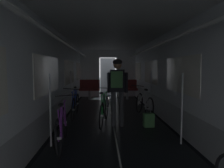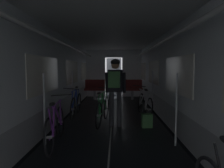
{
  "view_description": "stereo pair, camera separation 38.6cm",
  "coord_description": "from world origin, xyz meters",
  "px_view_note": "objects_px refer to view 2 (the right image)",
  "views": [
    {
      "loc": [
        -0.27,
        -1.82,
        1.5
      ],
      "look_at": [
        0.0,
        4.27,
        1.03
      ],
      "focal_mm": 33.13,
      "sensor_mm": 36.0,
      "label": 1
    },
    {
      "loc": [
        0.11,
        -1.82,
        1.5
      ],
      "look_at": [
        0.0,
        4.27,
        1.03
      ],
      "focal_mm": 33.13,
      "sensor_mm": 36.0,
      "label": 2
    }
  ],
  "objects_px": {
    "bench_seat_far_right": "(132,87)",
    "bicycle_green_in_aisle": "(103,110)",
    "bicycle_blue": "(76,104)",
    "backpack_on_floor": "(147,121)",
    "bicycle_silver": "(145,105)",
    "bench_seat_far_left": "(95,87)",
    "person_cyclist_aisle": "(115,85)",
    "bicycle_purple": "(56,126)"
  },
  "relations": [
    {
      "from": "backpack_on_floor",
      "to": "person_cyclist_aisle",
      "type": "bearing_deg",
      "value": 176.77
    },
    {
      "from": "bicycle_blue",
      "to": "person_cyclist_aisle",
      "type": "height_order",
      "value": "person_cyclist_aisle"
    },
    {
      "from": "person_cyclist_aisle",
      "to": "bicycle_green_in_aisle",
      "type": "xyz_separation_m",
      "value": [
        -0.33,
        0.27,
        -0.69
      ]
    },
    {
      "from": "bicycle_silver",
      "to": "bicycle_green_in_aisle",
      "type": "relative_size",
      "value": 1.01
    },
    {
      "from": "bicycle_green_in_aisle",
      "to": "bicycle_blue",
      "type": "bearing_deg",
      "value": 137.52
    },
    {
      "from": "bench_seat_far_left",
      "to": "bicycle_purple",
      "type": "height_order",
      "value": "bench_seat_far_left"
    },
    {
      "from": "bicycle_green_in_aisle",
      "to": "backpack_on_floor",
      "type": "height_order",
      "value": "bicycle_green_in_aisle"
    },
    {
      "from": "person_cyclist_aisle",
      "to": "bicycle_silver",
      "type": "bearing_deg",
      "value": 50.1
    },
    {
      "from": "bicycle_blue",
      "to": "bicycle_green_in_aisle",
      "type": "height_order",
      "value": "bicycle_blue"
    },
    {
      "from": "bicycle_purple",
      "to": "bicycle_green_in_aisle",
      "type": "distance_m",
      "value": 1.79
    },
    {
      "from": "bench_seat_far_left",
      "to": "bicycle_silver",
      "type": "distance_m",
      "value": 4.08
    },
    {
      "from": "bicycle_purple",
      "to": "bicycle_blue",
      "type": "height_order",
      "value": "bicycle_blue"
    },
    {
      "from": "bicycle_green_in_aisle",
      "to": "person_cyclist_aisle",
      "type": "bearing_deg",
      "value": -38.79
    },
    {
      "from": "bench_seat_far_right",
      "to": "person_cyclist_aisle",
      "type": "xyz_separation_m",
      "value": [
        -0.8,
        -4.68,
        0.5
      ]
    },
    {
      "from": "bench_seat_far_left",
      "to": "bicycle_silver",
      "type": "bearing_deg",
      "value": -62.27
    },
    {
      "from": "bench_seat_far_left",
      "to": "bicycle_green_in_aisle",
      "type": "height_order",
      "value": "bench_seat_far_left"
    },
    {
      "from": "person_cyclist_aisle",
      "to": "bench_seat_far_left",
      "type": "bearing_deg",
      "value": 102.05
    },
    {
      "from": "bicycle_blue",
      "to": "person_cyclist_aisle",
      "type": "distance_m",
      "value": 1.77
    },
    {
      "from": "bicycle_blue",
      "to": "backpack_on_floor",
      "type": "bearing_deg",
      "value": -29.07
    },
    {
      "from": "bench_seat_far_left",
      "to": "person_cyclist_aisle",
      "type": "height_order",
      "value": "person_cyclist_aisle"
    },
    {
      "from": "bicycle_green_in_aisle",
      "to": "backpack_on_floor",
      "type": "xyz_separation_m",
      "value": [
        1.14,
        -0.31,
        -0.21
      ]
    },
    {
      "from": "bench_seat_far_left",
      "to": "bicycle_green_in_aisle",
      "type": "xyz_separation_m",
      "value": [
        0.67,
        -4.42,
        -0.18
      ]
    },
    {
      "from": "bench_seat_far_left",
      "to": "person_cyclist_aisle",
      "type": "xyz_separation_m",
      "value": [
        1.0,
        -4.68,
        0.5
      ]
    },
    {
      "from": "person_cyclist_aisle",
      "to": "backpack_on_floor",
      "type": "xyz_separation_m",
      "value": [
        0.8,
        -0.05,
        -0.9
      ]
    },
    {
      "from": "bicycle_silver",
      "to": "bicycle_green_in_aisle",
      "type": "bearing_deg",
      "value": -146.76
    },
    {
      "from": "bicycle_purple",
      "to": "bicycle_green_in_aisle",
      "type": "xyz_separation_m",
      "value": [
        0.81,
        1.6,
        0.0
      ]
    },
    {
      "from": "bench_seat_far_left",
      "to": "bicycle_silver",
      "type": "height_order",
      "value": "same"
    },
    {
      "from": "bench_seat_far_left",
      "to": "bicycle_blue",
      "type": "distance_m",
      "value": 3.62
    },
    {
      "from": "bicycle_purple",
      "to": "bicycle_green_in_aisle",
      "type": "relative_size",
      "value": 1.0
    },
    {
      "from": "bicycle_blue",
      "to": "bicycle_green_in_aisle",
      "type": "bearing_deg",
      "value": -42.48
    },
    {
      "from": "bicycle_silver",
      "to": "bench_seat_far_left",
      "type": "bearing_deg",
      "value": 117.73
    },
    {
      "from": "bicycle_blue",
      "to": "backpack_on_floor",
      "type": "xyz_separation_m",
      "value": [
        2.02,
        -1.12,
        -0.21
      ]
    },
    {
      "from": "bench_seat_far_right",
      "to": "bicycle_green_in_aisle",
      "type": "distance_m",
      "value": 4.56
    },
    {
      "from": "bicycle_silver",
      "to": "backpack_on_floor",
      "type": "bearing_deg",
      "value": -94.87
    },
    {
      "from": "bicycle_blue",
      "to": "backpack_on_floor",
      "type": "height_order",
      "value": "bicycle_blue"
    },
    {
      "from": "bench_seat_far_right",
      "to": "person_cyclist_aisle",
      "type": "relative_size",
      "value": 0.57
    },
    {
      "from": "bicycle_purple",
      "to": "bicycle_blue",
      "type": "distance_m",
      "value": 2.41
    },
    {
      "from": "bicycle_green_in_aisle",
      "to": "bench_seat_far_left",
      "type": "bearing_deg",
      "value": 98.59
    },
    {
      "from": "person_cyclist_aisle",
      "to": "backpack_on_floor",
      "type": "relative_size",
      "value": 5.09
    },
    {
      "from": "bicycle_silver",
      "to": "bicycle_blue",
      "type": "bearing_deg",
      "value": 179.89
    },
    {
      "from": "bicycle_silver",
      "to": "person_cyclist_aisle",
      "type": "bearing_deg",
      "value": -129.9
    },
    {
      "from": "bicycle_silver",
      "to": "backpack_on_floor",
      "type": "relative_size",
      "value": 4.98
    }
  ]
}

